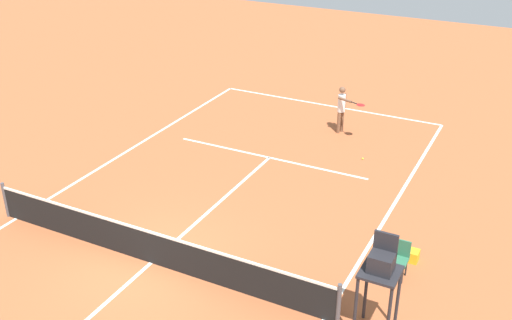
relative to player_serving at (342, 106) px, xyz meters
The scene contains 8 objects.
ground_plane 10.16m from the player_serving, 81.85° to the left, with size 60.00×60.00×0.00m, color #AD5933.
court_lines 10.16m from the player_serving, 81.85° to the left, with size 9.45×24.99×0.01m.
tennis_net 10.12m from the player_serving, 81.85° to the left, with size 10.05×0.10×1.07m.
player_serving is the anchor object (origin of this frame).
tennis_ball 2.58m from the player_serving, 128.33° to the left, with size 0.07×0.07×0.07m, color #CCE033.
umpire_chair 10.80m from the player_serving, 113.69° to the left, with size 0.80×0.80×2.41m.
courtside_chair_mid 8.81m from the player_serving, 118.86° to the left, with size 0.44×0.46×0.95m.
equipment_bag 8.14m from the player_serving, 121.18° to the left, with size 0.76×0.32×0.30m, color yellow.
Camera 1 is at (-8.10, 10.03, 9.07)m, focal length 42.56 mm.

